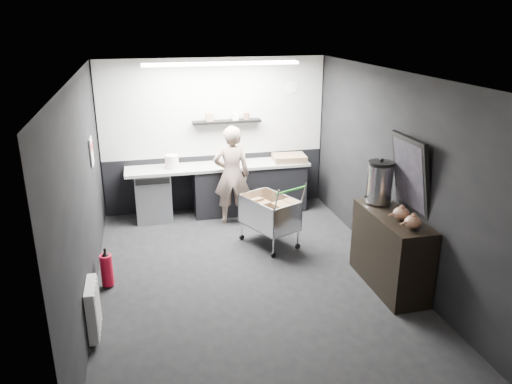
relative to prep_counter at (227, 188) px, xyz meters
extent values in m
plane|color=black|center=(-0.14, -2.42, -0.46)|extent=(5.50, 5.50, 0.00)
plane|color=silver|center=(-0.14, -2.42, 2.24)|extent=(5.50, 5.50, 0.00)
plane|color=black|center=(-0.14, 0.33, 0.89)|extent=(5.50, 0.00, 5.50)
plane|color=black|center=(-0.14, -5.17, 0.89)|extent=(5.50, 0.00, 5.50)
plane|color=black|center=(-2.14, -2.42, 0.89)|extent=(0.00, 5.50, 5.50)
plane|color=black|center=(1.86, -2.42, 0.89)|extent=(0.00, 5.50, 5.50)
cube|color=beige|center=(-0.14, 0.31, 1.39)|extent=(3.95, 0.02, 1.70)
cube|color=black|center=(-0.14, 0.31, 0.04)|extent=(3.95, 0.02, 1.00)
cube|color=black|center=(0.06, 0.20, 1.16)|extent=(1.20, 0.22, 0.04)
cylinder|color=white|center=(1.26, 0.30, 1.69)|extent=(0.20, 0.03, 0.20)
cube|color=silver|center=(-2.12, -1.12, 1.09)|extent=(0.02, 0.30, 0.40)
cube|color=red|center=(-2.11, -1.12, 1.16)|extent=(0.02, 0.22, 0.10)
cube|color=white|center=(-2.08, -3.32, -0.11)|extent=(0.10, 0.50, 0.60)
cube|color=white|center=(-0.14, -0.57, 2.21)|extent=(2.40, 0.20, 0.04)
cube|color=black|center=(0.41, 0.00, -0.03)|extent=(2.00, 0.56, 0.85)
cube|color=#A6A6A1|center=(-0.14, 0.00, 0.42)|extent=(3.20, 0.60, 0.05)
cube|color=#9EA0A5|center=(-1.29, 0.00, -0.03)|extent=(0.60, 0.58, 0.85)
cube|color=black|center=(-1.29, -0.30, 0.32)|extent=(0.56, 0.02, 0.10)
imported|color=beige|center=(0.02, -0.45, 0.38)|extent=(0.65, 0.47, 1.68)
cube|color=silver|center=(0.40, -1.47, -0.14)|extent=(0.87, 1.02, 0.02)
cube|color=silver|center=(0.13, -1.47, 0.08)|extent=(0.38, 0.80, 0.46)
cube|color=silver|center=(0.67, -1.47, 0.08)|extent=(0.38, 0.80, 0.46)
cube|color=silver|center=(0.40, -1.89, 0.08)|extent=(0.52, 0.25, 0.46)
cube|color=silver|center=(0.40, -1.05, 0.08)|extent=(0.52, 0.25, 0.46)
cylinder|color=silver|center=(0.16, -1.86, -0.28)|extent=(0.02, 0.02, 0.31)
cylinder|color=silver|center=(0.64, -1.86, -0.28)|extent=(0.02, 0.02, 0.31)
cylinder|color=silver|center=(0.16, -1.08, -0.28)|extent=(0.02, 0.02, 0.31)
cylinder|color=silver|center=(0.64, -1.08, -0.28)|extent=(0.02, 0.02, 0.31)
cylinder|color=green|center=(0.40, -1.95, 0.56)|extent=(0.52, 0.26, 0.03)
cube|color=brown|center=(0.28, -1.37, 0.06)|extent=(0.35, 0.38, 0.39)
cube|color=brown|center=(0.54, -1.59, 0.04)|extent=(0.32, 0.35, 0.35)
cylinder|color=black|center=(0.16, -1.86, -0.42)|extent=(0.09, 0.06, 0.08)
cylinder|color=black|center=(0.16, -1.08, -0.42)|extent=(0.09, 0.06, 0.08)
cylinder|color=black|center=(0.64, -1.86, -0.42)|extent=(0.09, 0.06, 0.08)
cylinder|color=black|center=(0.64, -1.08, -0.42)|extent=(0.09, 0.06, 0.08)
cube|color=black|center=(1.60, -3.05, 0.04)|extent=(0.50, 1.33, 1.00)
cylinder|color=silver|center=(1.60, -2.61, 0.81)|extent=(0.33, 0.33, 0.51)
cylinder|color=black|center=(1.60, -2.61, 1.09)|extent=(0.33, 0.33, 0.04)
sphere|color=black|center=(1.60, -2.61, 1.14)|extent=(0.06, 0.06, 0.06)
ellipsoid|color=brown|center=(1.60, -3.22, 0.63)|extent=(0.20, 0.20, 0.16)
ellipsoid|color=brown|center=(1.60, -3.49, 0.63)|extent=(0.20, 0.20, 0.16)
cube|color=black|center=(1.80, -2.99, 1.04)|extent=(0.22, 0.77, 0.99)
cube|color=black|center=(1.78, -2.99, 1.04)|extent=(0.16, 0.66, 0.85)
cylinder|color=red|center=(-1.99, -2.23, -0.22)|extent=(0.16, 0.16, 0.42)
cone|color=black|center=(-1.99, -2.23, 0.02)|extent=(0.11, 0.11, 0.06)
cylinder|color=black|center=(-1.99, -2.23, 0.06)|extent=(0.03, 0.03, 0.06)
cube|color=olive|center=(1.14, -0.05, 0.50)|extent=(0.60, 0.48, 0.11)
cylinder|color=silver|center=(-0.93, 0.00, 0.56)|extent=(0.23, 0.23, 0.23)
cube|color=white|center=(-0.02, -0.05, 0.53)|extent=(0.23, 0.21, 0.17)
camera|label=1|loc=(-1.43, -8.29, 2.90)|focal=35.00mm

